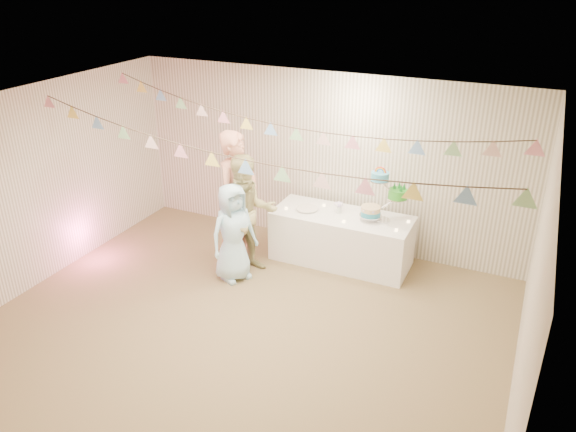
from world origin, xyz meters
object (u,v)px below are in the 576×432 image
at_px(table, 341,238).
at_px(cake_stand, 383,195).
at_px(person_child, 233,233).
at_px(person_adult_b, 247,215).
at_px(person_adult_a, 238,200).

xyz_separation_m(table, cake_stand, (0.55, 0.05, 0.75)).
bearing_deg(person_child, table, -20.16).
bearing_deg(cake_stand, person_child, -147.45).
bearing_deg(cake_stand, person_adult_b, -153.00).
bearing_deg(table, person_adult_b, -144.17).
xyz_separation_m(table, person_child, (-1.16, -1.04, 0.32)).
distance_m(table, cake_stand, 0.93).
relative_size(cake_stand, person_adult_a, 0.37).
bearing_deg(person_child, person_adult_b, 10.88).
distance_m(cake_stand, person_adult_b, 1.85).
xyz_separation_m(table, person_adult_b, (-1.08, -0.78, 0.48)).
relative_size(table, person_child, 1.42).
distance_m(table, person_adult_b, 1.42).
height_order(person_adult_a, person_adult_b, person_adult_a).
bearing_deg(person_adult_a, person_adult_b, -112.11).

